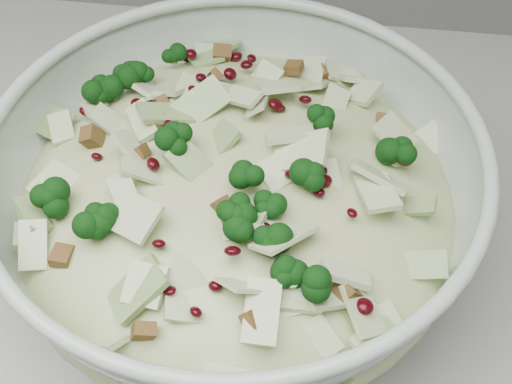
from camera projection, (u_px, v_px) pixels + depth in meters
The scene contains 2 objects.
mixing_bowl at pixel (236, 206), 0.58m from camera, with size 0.47×0.47×0.16m.
salad at pixel (236, 186), 0.56m from camera, with size 0.41×0.41×0.16m.
Camera 1 is at (-0.25, 1.24, 1.43)m, focal length 50.00 mm.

